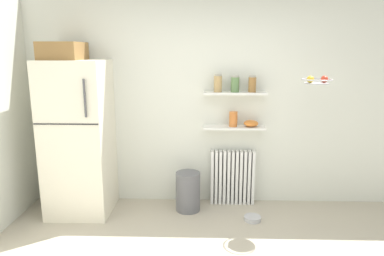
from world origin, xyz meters
name	(u,v)px	position (x,y,z in m)	size (l,w,h in m)	color
back_wall	(206,101)	(0.00, 2.05, 1.30)	(7.04, 0.10, 2.60)	silver
refrigerator	(78,135)	(-1.50, 1.66, 0.95)	(0.71, 0.72, 2.00)	silver
radiator	(232,177)	(0.34, 1.92, 0.34)	(0.55, 0.12, 0.69)	white
wall_shelf_lower	(234,127)	(0.34, 1.89, 1.00)	(0.75, 0.22, 0.03)	white
wall_shelf_upper	(235,93)	(0.34, 1.89, 1.42)	(0.75, 0.22, 0.03)	white
storage_jar_0	(218,83)	(0.14, 1.89, 1.53)	(0.10, 0.10, 0.21)	tan
storage_jar_1	(235,84)	(0.34, 1.89, 1.52)	(0.10, 0.10, 0.20)	#5B7F4C
storage_jar_2	(252,84)	(0.54, 1.89, 1.52)	(0.09, 0.09, 0.20)	olive
vase	(233,119)	(0.33, 1.89, 1.10)	(0.10, 0.10, 0.18)	#CC7033
shelf_bowl	(251,123)	(0.54, 1.89, 1.05)	(0.18, 0.18, 0.08)	orange
trash_bin	(188,191)	(-0.22, 1.70, 0.24)	(0.30, 0.30, 0.48)	slate
pet_food_bowl	(252,218)	(0.54, 1.44, 0.03)	(0.19, 0.19, 0.05)	#B7B7BC
hanging_fruit_basket	(317,80)	(1.17, 1.49, 1.60)	(0.32, 0.32, 0.09)	#B2B2B7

